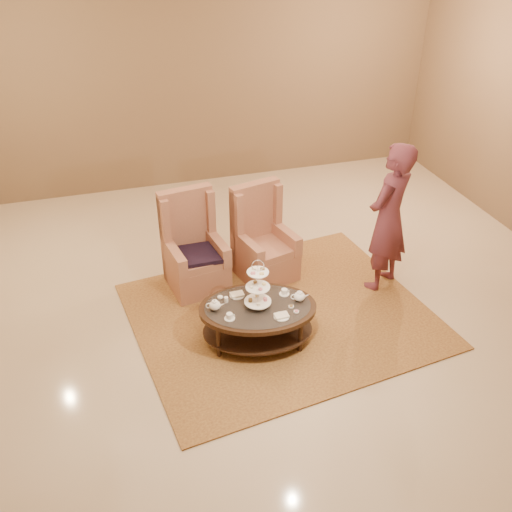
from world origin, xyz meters
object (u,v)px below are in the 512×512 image
object	(u,v)px
tea_table	(258,312)
armchair_right	(262,246)
person	(388,219)
armchair_left	(194,255)

from	to	relation	value
tea_table	armchair_right	world-z (taller)	armchair_right
tea_table	person	size ratio (longest dim) A/B	0.75
tea_table	armchair_right	bearing A→B (deg)	82.02
armchair_left	person	bearing A→B (deg)	-25.77
tea_table	armchair_left	distance (m)	1.32
armchair_right	tea_table	bearing A→B (deg)	-123.40
armchair_left	tea_table	bearing A→B (deg)	-79.83
tea_table	armchair_left	bearing A→B (deg)	120.23
tea_table	person	world-z (taller)	person
person	tea_table	bearing A→B (deg)	-13.97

